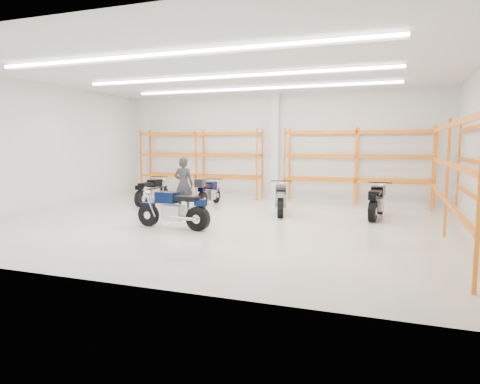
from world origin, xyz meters
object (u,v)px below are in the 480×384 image
(motorcycle_back_d, at_px, (376,202))
(structural_column, at_px, (275,147))
(motorcycle_back_a, at_px, (151,192))
(motorcycle_back_c, at_px, (281,199))
(motorcycle_back_b, at_px, (208,192))
(standing_man, at_px, (184,184))
(motorcycle_main, at_px, (176,210))

(motorcycle_back_d, height_order, structural_column, structural_column)
(motorcycle_back_a, height_order, motorcycle_back_c, motorcycle_back_c)
(motorcycle_back_a, bearing_deg, motorcycle_back_d, -1.73)
(motorcycle_back_b, height_order, motorcycle_back_d, motorcycle_back_d)
(motorcycle_back_a, relative_size, structural_column, 0.49)
(standing_man, xyz_separation_m, structural_column, (2.13, 4.35, 1.30))
(motorcycle_back_a, height_order, structural_column, structural_column)
(motorcycle_back_a, bearing_deg, motorcycle_back_b, 12.12)
(structural_column, bearing_deg, motorcycle_back_d, -39.91)
(motorcycle_main, relative_size, standing_man, 1.22)
(motorcycle_back_b, relative_size, structural_column, 0.47)
(motorcycle_back_d, height_order, standing_man, standing_man)
(motorcycle_main, xyz_separation_m, motorcycle_back_b, (-1.01, 4.39, -0.01))
(motorcycle_main, xyz_separation_m, motorcycle_back_c, (2.13, 3.39, -0.02))
(motorcycle_back_a, bearing_deg, standing_man, -26.95)
(motorcycle_main, height_order, motorcycle_back_d, motorcycle_main)
(motorcycle_main, xyz_separation_m, standing_man, (-1.27, 2.93, 0.42))
(motorcycle_back_b, bearing_deg, motorcycle_back_c, -17.69)
(motorcycle_main, bearing_deg, motorcycle_back_a, 129.37)
(standing_man, bearing_deg, motorcycle_back_c, -176.07)
(motorcycle_back_a, height_order, standing_man, standing_man)
(motorcycle_main, bearing_deg, structural_column, 83.26)
(motorcycle_back_a, relative_size, motorcycle_back_d, 0.96)
(motorcycle_back_a, height_order, motorcycle_back_b, motorcycle_back_b)
(motorcycle_back_c, height_order, structural_column, structural_column)
(structural_column, bearing_deg, motorcycle_back_b, -122.93)
(motorcycle_back_a, xyz_separation_m, standing_man, (1.94, -0.99, 0.44))
(motorcycle_back_b, bearing_deg, motorcycle_back_a, -167.88)
(motorcycle_back_c, relative_size, motorcycle_back_d, 0.97)
(motorcycle_back_c, distance_m, structural_column, 4.44)
(motorcycle_back_c, bearing_deg, motorcycle_back_b, 162.31)
(motorcycle_back_b, xyz_separation_m, structural_column, (1.87, 2.89, 1.73))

